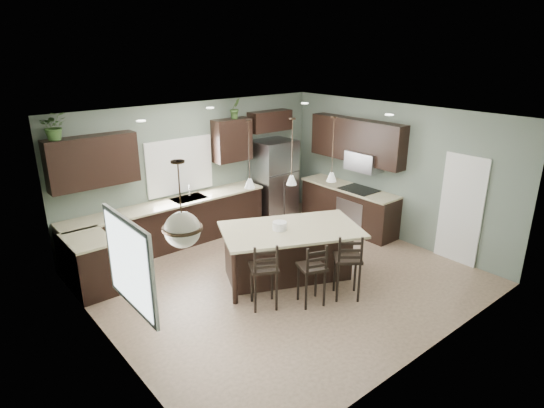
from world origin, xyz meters
The scene contains 32 objects.
ground centered at (0.00, 0.00, 0.00)m, with size 6.00×6.00×0.00m, color #9E8466.
pantry_door centered at (2.98, -1.55, 1.02)m, with size 0.04×0.82×2.04m, color white.
window_back centered at (-0.40, 2.73, 1.55)m, with size 1.35×0.02×1.00m, color white.
window_left centered at (-2.98, -0.80, 1.55)m, with size 0.02×1.10×1.00m, color white.
left_return_cabs centered at (-2.70, 1.70, 0.45)m, with size 0.60×0.90×0.90m, color black.
left_return_countertop centered at (-2.68, 1.70, 0.92)m, with size 0.66×0.96×0.04m, color beige.
back_lower_cabs centered at (-0.85, 2.45, 0.45)m, with size 4.20×0.60×0.90m, color black.
back_countertop centered at (-0.85, 2.43, 0.92)m, with size 4.20×0.66×0.04m, color beige.
sink_inset centered at (-0.40, 2.43, 0.94)m, with size 0.70×0.45×0.01m, color gray.
faucet centered at (-0.40, 2.40, 1.08)m, with size 0.02×0.02×0.28m, color silver.
back_upper_left centered at (-2.15, 2.58, 1.95)m, with size 1.55×0.34×0.90m, color black.
back_upper_right centered at (0.80, 2.58, 1.95)m, with size 0.85×0.34×0.90m, color black.
fridge_header centered at (1.85, 2.58, 2.25)m, with size 1.05×0.34×0.45m, color black.
right_lower_cabs centered at (2.70, 0.87, 0.45)m, with size 0.60×2.35×0.90m, color black.
right_countertop centered at (2.68, 0.87, 0.92)m, with size 0.66×2.35×0.04m, color beige.
cooktop centered at (2.68, 0.60, 0.94)m, with size 0.58×0.75×0.02m, color black.
wall_oven_front centered at (2.40, 0.60, 0.45)m, with size 0.01×0.72×0.60m, color gray.
right_upper_cabs centered at (2.83, 0.87, 1.95)m, with size 0.34×2.35×0.90m, color black.
microwave centered at (2.78, 0.60, 1.55)m, with size 0.40×0.75×0.40m, color gray.
refrigerator centered at (1.78, 2.36, 0.93)m, with size 0.90×0.74×1.85m, color #929199.
kitchen_island centered at (0.14, -0.06, 0.46)m, with size 2.33×1.32×0.92m, color black.
serving_dish centered at (-0.05, 0.02, 0.99)m, with size 0.24×0.24×0.14m, color silver.
bar_stool_left centered at (-0.81, -0.50, 0.55)m, with size 0.41×0.41×1.10m, color black.
bar_stool_center centered at (-0.18, -0.90, 0.52)m, with size 0.39×0.39×1.05m, color black.
bar_stool_right centered at (0.40, -1.12, 0.57)m, with size 0.42×0.42×1.13m, color black.
pendant_left centered at (-0.50, 0.23, 2.25)m, with size 0.17×0.17×1.10m, color white, non-canonical shape.
pendant_center centered at (0.14, -0.06, 2.25)m, with size 0.17×0.17×1.10m, color white, non-canonical shape.
pendant_right centered at (0.77, -0.35, 2.25)m, with size 0.17×0.17×1.10m, color white, non-canonical shape.
chandelier centered at (-2.59, -1.38, 2.33)m, with size 0.42×0.42×0.94m, color beige, non-canonical shape.
plant_back_left centered at (-2.70, 2.55, 2.63)m, with size 0.42×0.36×0.46m, color #355926.
plant_back_right centered at (0.88, 2.55, 2.61)m, with size 0.24×0.19×0.43m, color #365525.
room_shell centered at (0.00, 0.00, 1.70)m, with size 6.00×6.00×6.00m.
Camera 1 is at (-4.66, -5.34, 3.87)m, focal length 30.00 mm.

